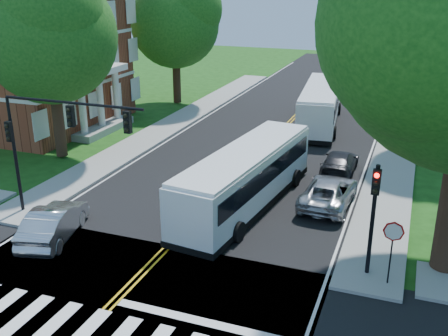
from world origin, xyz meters
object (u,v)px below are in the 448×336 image
at_px(bus_follow, 321,104).
at_px(suv, 329,192).
at_px(dark_sedan, 340,162).
at_px(signal_nw, 52,131).
at_px(signal_ne, 374,206).
at_px(bus_lead, 246,177).
at_px(hatchback, 54,223).

relative_size(bus_follow, suv, 2.40).
bearing_deg(dark_sedan, suv, 91.95).
bearing_deg(dark_sedan, signal_nw, 43.78).
xyz_separation_m(signal_ne, bus_lead, (-6.39, 4.52, -1.38)).
xyz_separation_m(signal_nw, bus_follow, (8.19, 21.04, -2.77)).
height_order(signal_nw, signal_ne, signal_nw).
xyz_separation_m(signal_nw, signal_ne, (14.06, 0.01, -1.41)).
bearing_deg(dark_sedan, bus_follow, -73.28).
xyz_separation_m(signal_nw, suv, (11.48, 6.22, -3.68)).
height_order(hatchback, dark_sedan, hatchback).
distance_m(bus_lead, dark_sedan, 7.43).
distance_m(signal_ne, suv, 7.09).
relative_size(signal_ne, bus_follow, 0.37).
distance_m(bus_follow, suv, 15.21).
relative_size(bus_lead, suv, 2.36).
bearing_deg(bus_follow, signal_ne, 99.25).
relative_size(signal_nw, bus_follow, 0.60).
xyz_separation_m(hatchback, suv, (10.62, 7.85, -0.06)).
relative_size(signal_nw, signal_ne, 1.62).
relative_size(bus_lead, dark_sedan, 2.63).
height_order(signal_nw, bus_follow, signal_nw).
distance_m(hatchback, suv, 13.21).
bearing_deg(dark_sedan, bus_lead, 60.18).
bearing_deg(dark_sedan, hatchback, 50.01).
bearing_deg(dark_sedan, signal_ne, 103.83).
bearing_deg(bus_lead, signal_nw, 37.37).
bearing_deg(bus_follow, suv, 96.18).
distance_m(bus_follow, hatchback, 23.84).
xyz_separation_m(suv, dark_sedan, (-0.19, 4.74, -0.04)).
height_order(signal_ne, suv, signal_ne).
relative_size(bus_lead, hatchback, 2.57).
bearing_deg(signal_nw, signal_ne, 0.05).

